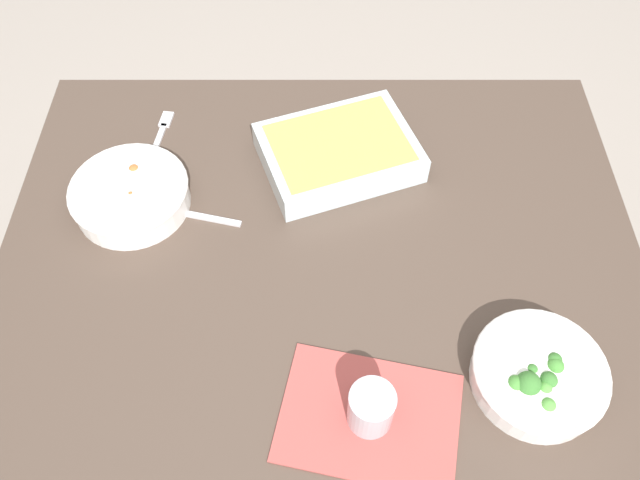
{
  "coord_description": "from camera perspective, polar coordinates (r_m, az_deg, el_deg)",
  "views": [
    {
      "loc": [
        0.0,
        -0.68,
        1.71
      ],
      "look_at": [
        0.0,
        0.0,
        0.74
      ],
      "focal_mm": 35.15,
      "sensor_mm": 36.0,
      "label": 1
    }
  ],
  "objects": [
    {
      "name": "dining_table",
      "position": [
        1.26,
        0.0,
        -2.35
      ],
      "size": [
        1.2,
        0.9,
        0.74
      ],
      "color": "#4C3D33",
      "rests_on": "ground_plane"
    },
    {
      "name": "placemat",
      "position": [
        1.03,
        4.51,
        -15.8
      ],
      "size": [
        0.32,
        0.25,
        0.0
      ],
      "primitive_type": "cube",
      "rotation": [
        0.0,
        0.0,
        -0.21
      ],
      "color": "#B24C47",
      "rests_on": "dining_table"
    },
    {
      "name": "ground_plane",
      "position": [
        1.84,
        0.0,
        -13.3
      ],
      "size": [
        6.0,
        6.0,
        0.0
      ],
      "primitive_type": "plane",
      "color": "#9E9389"
    },
    {
      "name": "spoon_by_broccoli",
      "position": [
        1.11,
        17.7,
        -10.14
      ],
      "size": [
        0.08,
        0.17,
        0.01
      ],
      "color": "silver",
      "rests_on": "dining_table"
    },
    {
      "name": "broccoli_bowl",
      "position": [
        1.08,
        19.25,
        -11.48
      ],
      "size": [
        0.22,
        0.22,
        0.07
      ],
      "color": "white",
      "rests_on": "dining_table"
    },
    {
      "name": "fork_on_table",
      "position": [
        1.39,
        -14.38,
        9.1
      ],
      "size": [
        0.04,
        0.18,
        0.01
      ],
      "color": "silver",
      "rests_on": "dining_table"
    },
    {
      "name": "drink_cup",
      "position": [
        0.99,
        4.65,
        -15.11
      ],
      "size": [
        0.07,
        0.07,
        0.08
      ],
      "color": "#B2BCC6",
      "rests_on": "dining_table"
    },
    {
      "name": "spoon_by_stew",
      "position": [
        1.24,
        -12.18,
        2.42
      ],
      "size": [
        0.17,
        0.06,
        0.01
      ],
      "color": "silver",
      "rests_on": "dining_table"
    },
    {
      "name": "baking_dish",
      "position": [
        1.28,
        1.72,
        8.06
      ],
      "size": [
        0.36,
        0.31,
        0.06
      ],
      "color": "silver",
      "rests_on": "dining_table"
    },
    {
      "name": "stew_bowl",
      "position": [
        1.26,
        -16.87,
        4.01
      ],
      "size": [
        0.23,
        0.23,
        0.06
      ],
      "color": "white",
      "rests_on": "dining_table"
    }
  ]
}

